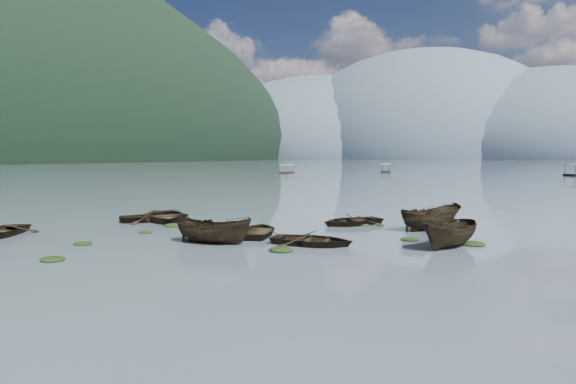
% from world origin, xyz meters
% --- Properties ---
extents(ground_plane, '(2400.00, 2400.00, 0.00)m').
position_xyz_m(ground_plane, '(0.00, 0.00, 0.00)').
color(ground_plane, '#545F69').
extents(haze_mtn_a, '(520.00, 520.00, 280.00)m').
position_xyz_m(haze_mtn_a, '(-260.00, 900.00, 0.00)').
color(haze_mtn_a, '#475666').
rests_on(haze_mtn_a, ground).
extents(haze_mtn_b, '(520.00, 520.00, 340.00)m').
position_xyz_m(haze_mtn_b, '(-60.00, 900.00, 0.00)').
color(haze_mtn_b, '#475666').
rests_on(haze_mtn_b, ground).
extents(haze_mtn_c, '(520.00, 520.00, 260.00)m').
position_xyz_m(haze_mtn_c, '(140.00, 900.00, 0.00)').
color(haze_mtn_c, '#475666').
rests_on(haze_mtn_c, ground).
extents(rowboat_1, '(5.48, 5.29, 0.92)m').
position_xyz_m(rowboat_1, '(-8.58, 9.49, 0.00)').
color(rowboat_1, black).
rests_on(rowboat_1, ground).
extents(rowboat_2, '(4.13, 1.74, 1.57)m').
position_xyz_m(rowboat_2, '(-0.91, 4.05, 0.00)').
color(rowboat_2, black).
rests_on(rowboat_2, ground).
extents(rowboat_3, '(3.93, 4.71, 0.84)m').
position_xyz_m(rowboat_3, '(0.10, 7.13, 0.00)').
color(rowboat_3, black).
rests_on(rowboat_3, ground).
extents(rowboat_4, '(4.12, 2.99, 0.84)m').
position_xyz_m(rowboat_4, '(3.72, 5.47, 0.00)').
color(rowboat_4, black).
rests_on(rowboat_4, ground).
extents(rowboat_5, '(3.22, 4.29, 1.56)m').
position_xyz_m(rowboat_5, '(10.04, 7.13, 0.00)').
color(rowboat_5, black).
rests_on(rowboat_5, ground).
extents(rowboat_6, '(5.92, 6.10, 1.03)m').
position_xyz_m(rowboat_6, '(-7.93, 9.78, 0.00)').
color(rowboat_6, black).
rests_on(rowboat_6, ground).
extents(rowboat_7, '(5.01, 5.11, 0.87)m').
position_xyz_m(rowboat_7, '(4.09, 12.59, 0.00)').
color(rowboat_7, black).
rests_on(rowboat_7, ground).
extents(rowboat_8, '(4.19, 4.36, 1.70)m').
position_xyz_m(rowboat_8, '(8.89, 12.20, 0.00)').
color(rowboat_8, black).
rests_on(rowboat_8, ground).
extents(weed_clump_0, '(1.07, 0.87, 0.23)m').
position_xyz_m(weed_clump_0, '(-5.30, -1.52, 0.00)').
color(weed_clump_0, black).
rests_on(weed_clump_0, ground).
extents(weed_clump_1, '(0.97, 0.77, 0.21)m').
position_xyz_m(weed_clump_1, '(-6.77, 1.54, 0.00)').
color(weed_clump_1, black).
rests_on(weed_clump_1, ground).
extents(weed_clump_2, '(1.16, 0.93, 0.25)m').
position_xyz_m(weed_clump_2, '(2.89, 3.53, 0.00)').
color(weed_clump_2, black).
rests_on(weed_clump_2, ground).
extents(weed_clump_3, '(0.96, 0.81, 0.21)m').
position_xyz_m(weed_clump_3, '(8.09, 8.36, 0.00)').
color(weed_clump_3, black).
rests_on(weed_clump_3, ground).
extents(weed_clump_4, '(1.21, 0.96, 0.25)m').
position_xyz_m(weed_clump_4, '(11.06, 8.20, 0.00)').
color(weed_clump_4, black).
rests_on(weed_clump_4, ground).
extents(weed_clump_5, '(1.17, 0.95, 0.25)m').
position_xyz_m(weed_clump_5, '(-6.02, 7.91, 0.00)').
color(weed_clump_5, black).
rests_on(weed_clump_5, ground).
extents(weed_clump_6, '(0.89, 0.74, 0.18)m').
position_xyz_m(weed_clump_6, '(-6.09, 5.42, 0.00)').
color(weed_clump_6, black).
rests_on(weed_clump_6, ground).
extents(weed_clump_7, '(1.04, 0.84, 0.23)m').
position_xyz_m(weed_clump_7, '(4.68, 12.46, 0.00)').
color(weed_clump_7, black).
rests_on(weed_clump_7, ground).
extents(pontoon_left, '(2.30, 5.51, 2.11)m').
position_xyz_m(pontoon_left, '(-31.47, 93.72, 0.00)').
color(pontoon_left, black).
rests_on(pontoon_left, ground).
extents(pontoon_centre, '(3.05, 6.10, 2.25)m').
position_xyz_m(pontoon_centre, '(-8.08, 107.26, 0.00)').
color(pontoon_centre, black).
rests_on(pontoon_centre, ground).
extents(pontoon_right, '(3.82, 6.90, 2.50)m').
position_xyz_m(pontoon_right, '(34.53, 100.09, 0.00)').
color(pontoon_right, black).
rests_on(pontoon_right, ground).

